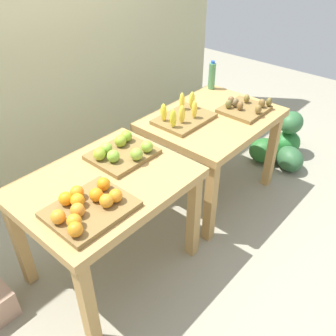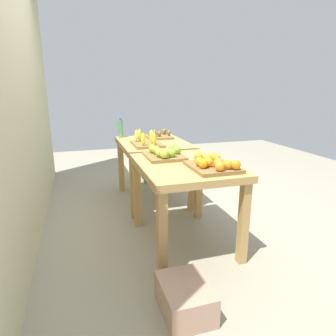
{
  "view_description": "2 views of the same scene",
  "coord_description": "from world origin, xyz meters",
  "px_view_note": "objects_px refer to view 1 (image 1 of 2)",
  "views": [
    {
      "loc": [
        -1.61,
        -1.43,
        2.07
      ],
      "look_at": [
        0.01,
        -0.01,
        0.55
      ],
      "focal_mm": 38.86,
      "sensor_mm": 36.0,
      "label": 1
    },
    {
      "loc": [
        -2.88,
        0.87,
        1.4
      ],
      "look_at": [
        -0.05,
        -0.01,
        0.59
      ],
      "focal_mm": 31.23,
      "sensor_mm": 36.0,
      "label": 2
    }
  ],
  "objects_px": {
    "kiwi_bin": "(245,107)",
    "display_table_left": "(106,195)",
    "watermelon_pile": "(282,145)",
    "display_table_right": "(212,128)",
    "apple_bin": "(122,151)",
    "orange_bin": "(88,206)",
    "banana_crate": "(183,116)",
    "water_bottle": "(212,76)"
  },
  "relations": [
    {
      "from": "display_table_right",
      "to": "apple_bin",
      "type": "bearing_deg",
      "value": 172.91
    },
    {
      "from": "apple_bin",
      "to": "display_table_left",
      "type": "bearing_deg",
      "value": -156.59
    },
    {
      "from": "display_table_left",
      "to": "display_table_right",
      "type": "height_order",
      "value": "same"
    },
    {
      "from": "orange_bin",
      "to": "kiwi_bin",
      "type": "height_order",
      "value": "orange_bin"
    },
    {
      "from": "banana_crate",
      "to": "water_bottle",
      "type": "relative_size",
      "value": 1.72
    },
    {
      "from": "orange_bin",
      "to": "apple_bin",
      "type": "distance_m",
      "value": 0.56
    },
    {
      "from": "display_table_right",
      "to": "watermelon_pile",
      "type": "distance_m",
      "value": 1.06
    },
    {
      "from": "display_table_right",
      "to": "orange_bin",
      "type": "distance_m",
      "value": 1.38
    },
    {
      "from": "apple_bin",
      "to": "banana_crate",
      "type": "distance_m",
      "value": 0.65
    },
    {
      "from": "display_table_right",
      "to": "water_bottle",
      "type": "height_order",
      "value": "water_bottle"
    },
    {
      "from": "display_table_right",
      "to": "kiwi_bin",
      "type": "relative_size",
      "value": 2.85
    },
    {
      "from": "water_bottle",
      "to": "watermelon_pile",
      "type": "bearing_deg",
      "value": -50.2
    },
    {
      "from": "display_table_right",
      "to": "display_table_left",
      "type": "bearing_deg",
      "value": 180.0
    },
    {
      "from": "display_table_left",
      "to": "display_table_right",
      "type": "distance_m",
      "value": 1.12
    },
    {
      "from": "display_table_left",
      "to": "apple_bin",
      "type": "distance_m",
      "value": 0.31
    },
    {
      "from": "kiwi_bin",
      "to": "banana_crate",
      "type": "bearing_deg",
      "value": 149.74
    },
    {
      "from": "display_table_left",
      "to": "display_table_right",
      "type": "relative_size",
      "value": 1.0
    },
    {
      "from": "apple_bin",
      "to": "display_table_right",
      "type": "bearing_deg",
      "value": -7.09
    },
    {
      "from": "banana_crate",
      "to": "water_bottle",
      "type": "bearing_deg",
      "value": 17.41
    },
    {
      "from": "display_table_right",
      "to": "kiwi_bin",
      "type": "xyz_separation_m",
      "value": [
        0.24,
        -0.14,
        0.14
      ]
    },
    {
      "from": "orange_bin",
      "to": "apple_bin",
      "type": "bearing_deg",
      "value": 28.15
    },
    {
      "from": "display_table_left",
      "to": "watermelon_pile",
      "type": "relative_size",
      "value": 1.63
    },
    {
      "from": "display_table_right",
      "to": "water_bottle",
      "type": "distance_m",
      "value": 0.59
    },
    {
      "from": "banana_crate",
      "to": "watermelon_pile",
      "type": "relative_size",
      "value": 0.69
    },
    {
      "from": "banana_crate",
      "to": "water_bottle",
      "type": "xyz_separation_m",
      "value": [
        0.65,
        0.2,
        0.08
      ]
    },
    {
      "from": "apple_bin",
      "to": "water_bottle",
      "type": "height_order",
      "value": "water_bottle"
    },
    {
      "from": "display_table_left",
      "to": "orange_bin",
      "type": "bearing_deg",
      "value": -147.34
    },
    {
      "from": "orange_bin",
      "to": "banana_crate",
      "type": "height_order",
      "value": "banana_crate"
    },
    {
      "from": "display_table_right",
      "to": "apple_bin",
      "type": "relative_size",
      "value": 2.56
    },
    {
      "from": "display_table_right",
      "to": "banana_crate",
      "type": "height_order",
      "value": "banana_crate"
    },
    {
      "from": "apple_bin",
      "to": "watermelon_pile",
      "type": "bearing_deg",
      "value": -11.27
    },
    {
      "from": "banana_crate",
      "to": "watermelon_pile",
      "type": "height_order",
      "value": "banana_crate"
    },
    {
      "from": "orange_bin",
      "to": "watermelon_pile",
      "type": "bearing_deg",
      "value": -2.32
    },
    {
      "from": "orange_bin",
      "to": "banana_crate",
      "type": "bearing_deg",
      "value": 13.75
    },
    {
      "from": "display_table_right",
      "to": "orange_bin",
      "type": "xyz_separation_m",
      "value": [
        -1.36,
        -0.15,
        0.15
      ]
    },
    {
      "from": "apple_bin",
      "to": "watermelon_pile",
      "type": "distance_m",
      "value": 1.92
    },
    {
      "from": "display_table_left",
      "to": "apple_bin",
      "type": "relative_size",
      "value": 2.56
    },
    {
      "from": "orange_bin",
      "to": "kiwi_bin",
      "type": "bearing_deg",
      "value": 0.49
    },
    {
      "from": "display_table_right",
      "to": "apple_bin",
      "type": "distance_m",
      "value": 0.89
    },
    {
      "from": "display_table_left",
      "to": "water_bottle",
      "type": "relative_size",
      "value": 4.06
    },
    {
      "from": "display_table_right",
      "to": "watermelon_pile",
      "type": "bearing_deg",
      "value": -15.15
    },
    {
      "from": "kiwi_bin",
      "to": "display_table_left",
      "type": "bearing_deg",
      "value": 174.08
    }
  ]
}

